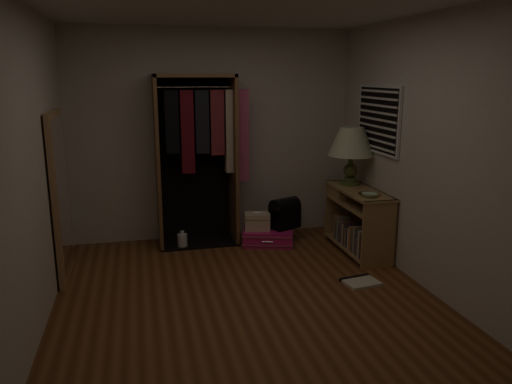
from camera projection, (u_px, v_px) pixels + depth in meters
ground at (248, 300)px, 4.62m from camera, size 4.00×4.00×0.00m
room_walls at (255, 139)px, 4.34m from camera, size 3.52×4.02×2.60m
console_bookshelf at (357, 218)px, 5.85m from camera, size 0.42×1.12×0.75m
open_wardrobe at (201, 144)px, 5.97m from camera, size 1.11×0.50×2.05m
floor_mirror at (61, 197)px, 4.99m from camera, size 0.06×0.80×1.70m
pink_suitcase at (268, 236)px, 6.16m from camera, size 0.71×0.60×0.19m
train_case at (257, 221)px, 6.09m from camera, size 0.34×0.27×0.22m
black_bag at (285, 213)px, 6.15m from camera, size 0.41×0.35×0.38m
table_lamp at (352, 143)px, 5.89m from camera, size 0.69×0.69×0.69m
brass_tray at (370, 194)px, 5.50m from camera, size 0.32×0.32×0.01m
ceramic_bowl at (369, 195)px, 5.39m from camera, size 0.20×0.20×0.04m
white_jug at (182, 241)px, 6.01m from camera, size 0.13×0.13×0.21m
floor_book at (360, 281)px, 5.01m from camera, size 0.38×0.32×0.03m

